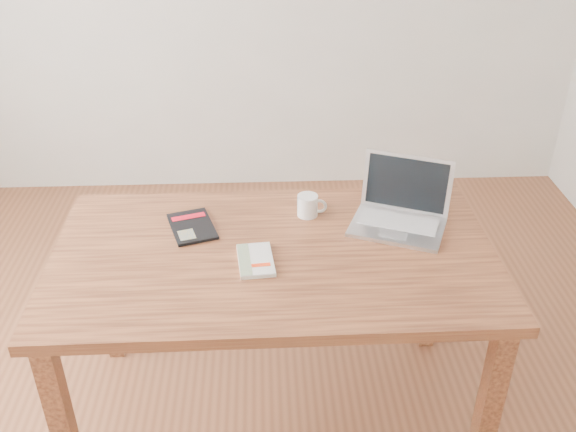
{
  "coord_description": "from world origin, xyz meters",
  "views": [
    {
      "loc": [
        0.12,
        -1.66,
        1.95
      ],
      "look_at": [
        0.21,
        0.16,
        0.85
      ],
      "focal_mm": 40.0,
      "sensor_mm": 36.0,
      "label": 1
    }
  ],
  "objects_px": {
    "black_guidebook": "(192,226)",
    "laptop": "(401,211)",
    "coffee_mug": "(308,205)",
    "white_guidebook": "(256,260)",
    "desk": "(274,273)"
  },
  "relations": [
    {
      "from": "white_guidebook",
      "to": "laptop",
      "type": "bearing_deg",
      "value": 17.84
    },
    {
      "from": "desk",
      "to": "coffee_mug",
      "type": "distance_m",
      "value": 0.29
    },
    {
      "from": "desk",
      "to": "white_guidebook",
      "type": "distance_m",
      "value": 0.13
    },
    {
      "from": "desk",
      "to": "black_guidebook",
      "type": "xyz_separation_m",
      "value": [
        -0.28,
        0.16,
        0.1
      ]
    },
    {
      "from": "white_guidebook",
      "to": "black_guidebook",
      "type": "distance_m",
      "value": 0.31
    },
    {
      "from": "laptop",
      "to": "coffee_mug",
      "type": "bearing_deg",
      "value": -169.14
    },
    {
      "from": "desk",
      "to": "laptop",
      "type": "relative_size",
      "value": 3.8
    },
    {
      "from": "black_guidebook",
      "to": "laptop",
      "type": "relative_size",
      "value": 0.63
    },
    {
      "from": "white_guidebook",
      "to": "coffee_mug",
      "type": "distance_m",
      "value": 0.35
    },
    {
      "from": "black_guidebook",
      "to": "laptop",
      "type": "distance_m",
      "value": 0.74
    },
    {
      "from": "white_guidebook",
      "to": "black_guidebook",
      "type": "bearing_deg",
      "value": 129.87
    },
    {
      "from": "laptop",
      "to": "black_guidebook",
      "type": "bearing_deg",
      "value": -157.34
    },
    {
      "from": "desk",
      "to": "black_guidebook",
      "type": "bearing_deg",
      "value": 149.97
    },
    {
      "from": "white_guidebook",
      "to": "coffee_mug",
      "type": "height_order",
      "value": "coffee_mug"
    },
    {
      "from": "coffee_mug",
      "to": "black_guidebook",
      "type": "bearing_deg",
      "value": -162.16
    }
  ]
}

